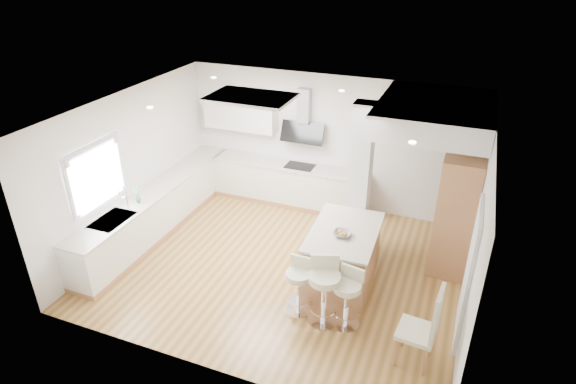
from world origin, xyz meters
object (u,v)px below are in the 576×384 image
at_px(peninsula, 343,255).
at_px(bar_stool_b, 324,288).
at_px(bar_stool_a, 299,283).
at_px(bar_stool_c, 347,295).
at_px(dining_chair, 426,325).

xyz_separation_m(peninsula, bar_stool_b, (0.01, -1.06, 0.12)).
bearing_deg(bar_stool_a, bar_stool_c, -1.46).
distance_m(peninsula, bar_stool_b, 1.06).
bearing_deg(bar_stool_a, peninsula, 67.77).
bearing_deg(bar_stool_c, bar_stool_b, -160.08).
bearing_deg(bar_stool_b, bar_stool_a, 150.83).
bearing_deg(bar_stool_c, peninsula, 120.03).
height_order(peninsula, dining_chair, dining_chair).
bearing_deg(bar_stool_b, dining_chair, -30.75).
height_order(bar_stool_b, dining_chair, dining_chair).
bearing_deg(peninsula, bar_stool_c, -73.28).
height_order(peninsula, bar_stool_c, peninsula).
bearing_deg(dining_chair, bar_stool_b, 173.22).
xyz_separation_m(bar_stool_b, bar_stool_c, (0.33, 0.05, -0.07)).
xyz_separation_m(bar_stool_a, bar_stool_b, (0.42, -0.08, 0.09)).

